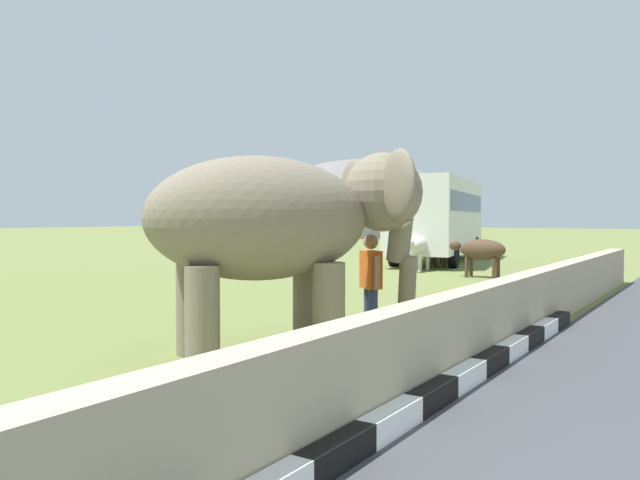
{
  "coord_description": "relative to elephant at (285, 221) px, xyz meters",
  "views": [
    {
      "loc": [
        -3.8,
        1.53,
        1.91
      ],
      "look_at": [
        3.33,
        6.29,
        1.6
      ],
      "focal_mm": 34.62,
      "sensor_mm": 36.0,
      "label": 1
    }
  ],
  "objects": [
    {
      "name": "striped_curb",
      "position": [
        -3.37,
        -2.69,
        -1.74
      ],
      "size": [
        16.2,
        0.2,
        0.24
      ],
      "color": "white",
      "rests_on": "ground_plane"
    },
    {
      "name": "barrier_parapet",
      "position": [
        -1.02,
        -2.39,
        -1.36
      ],
      "size": [
        28.0,
        0.36,
        1.0
      ],
      "primitive_type": "cube",
      "color": "tan",
      "rests_on": "ground_plane"
    },
    {
      "name": "elephant",
      "position": [
        0.0,
        0.0,
        0.0
      ],
      "size": [
        3.94,
        3.65,
        2.87
      ],
      "color": "#796D5A",
      "rests_on": "ground_plane"
    },
    {
      "name": "person_handler",
      "position": [
        1.51,
        -0.52,
        -0.94
      ],
      "size": [
        0.48,
        0.53,
        1.66
      ],
      "color": "navy",
      "rests_on": "ground_plane"
    },
    {
      "name": "bus_white",
      "position": [
        17.96,
        5.32,
        0.22
      ],
      "size": [
        9.49,
        4.37,
        3.5
      ],
      "color": "silver",
      "rests_on": "ground_plane"
    },
    {
      "name": "cow_near",
      "position": [
        13.47,
        4.15,
        -0.99
      ],
      "size": [
        1.92,
        0.77,
        1.23
      ],
      "color": "beige",
      "rests_on": "ground_plane"
    },
    {
      "name": "cow_mid",
      "position": [
        12.26,
        1.45,
        -0.99
      ],
      "size": [
        0.68,
        1.9,
        1.23
      ],
      "color": "#473323",
      "rests_on": "ground_plane"
    },
    {
      "name": "cow_far",
      "position": [
        16.09,
        4.5,
        -0.99
      ],
      "size": [
        1.84,
        1.33,
        1.23
      ],
      "color": "#473323",
      "rests_on": "ground_plane"
    },
    {
      "name": "hill_east",
      "position": [
        51.98,
        28.67,
        -1.86
      ],
      "size": [
        28.86,
        23.09,
        16.42
      ],
      "color": "slate",
      "rests_on": "ground_plane"
    }
  ]
}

